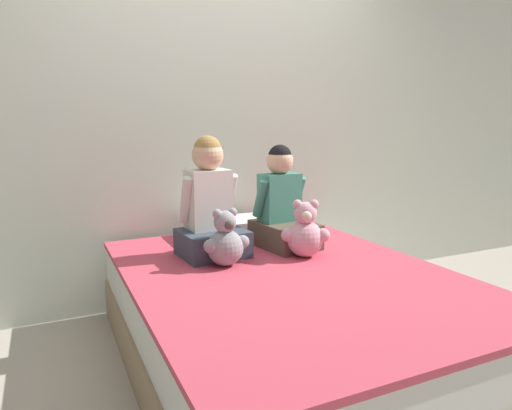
% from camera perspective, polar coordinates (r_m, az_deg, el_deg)
% --- Properties ---
extents(ground_plane, '(14.00, 14.00, 0.00)m').
position_cam_1_polar(ground_plane, '(2.52, 3.88, -19.13)').
color(ground_plane, '#B2A899').
extents(wall_behind_bed, '(8.00, 0.06, 2.50)m').
position_cam_1_polar(wall_behind_bed, '(3.21, -5.58, 10.37)').
color(wall_behind_bed, beige).
rests_on(wall_behind_bed, ground_plane).
extents(bed, '(1.55, 2.03, 0.50)m').
position_cam_1_polar(bed, '(2.41, 3.95, -14.00)').
color(bed, '#997F60').
rests_on(bed, ground_plane).
extents(child_on_left, '(0.37, 0.34, 0.67)m').
position_cam_1_polar(child_on_left, '(2.56, -5.77, -0.22)').
color(child_on_left, '#384251').
rests_on(child_on_left, bed).
extents(child_on_right, '(0.35, 0.42, 0.61)m').
position_cam_1_polar(child_on_right, '(2.75, 3.29, -0.33)').
color(child_on_right, brown).
rests_on(child_on_right, bed).
extents(teddy_bear_held_by_left_child, '(0.25, 0.19, 0.30)m').
position_cam_1_polar(teddy_bear_held_by_left_child, '(2.38, -3.84, -4.61)').
color(teddy_bear_held_by_left_child, '#939399').
rests_on(teddy_bear_held_by_left_child, bed).
extents(teddy_bear_held_by_right_child, '(0.25, 0.20, 0.32)m').
position_cam_1_polar(teddy_bear_held_by_right_child, '(2.55, 6.16, -3.50)').
color(teddy_bear_held_by_right_child, '#DBA3B2').
rests_on(teddy_bear_held_by_right_child, bed).
extents(pillow_at_headboard, '(0.57, 0.32, 0.11)m').
position_cam_1_polar(pillow_at_headboard, '(3.03, -3.58, -2.87)').
color(pillow_at_headboard, white).
rests_on(pillow_at_headboard, bed).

